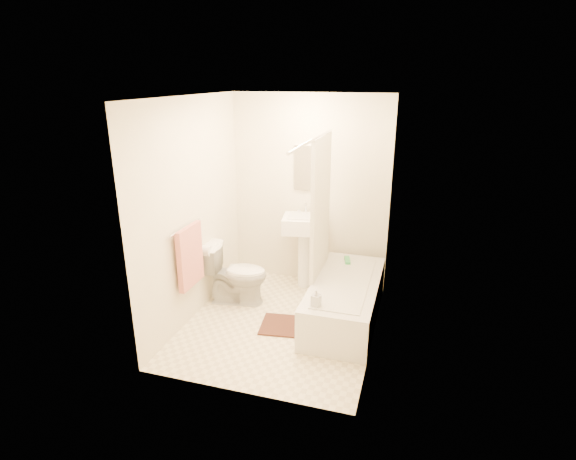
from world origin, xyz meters
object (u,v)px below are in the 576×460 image
(toilet, at_px, (236,274))
(bathtub, at_px, (345,300))
(sink, at_px, (304,249))
(soap_bottle, at_px, (316,298))
(bath_mat, at_px, (289,326))

(toilet, height_order, bathtub, toilet)
(toilet, xyz_separation_m, bathtub, (1.31, -0.03, -0.13))
(sink, bearing_deg, bathtub, -55.58)
(soap_bottle, bearing_deg, toilet, 149.39)
(sink, bearing_deg, soap_bottle, -80.34)
(bathtub, height_order, soap_bottle, soap_bottle)
(sink, relative_size, soap_bottle, 5.74)
(sink, bearing_deg, toilet, -146.71)
(toilet, height_order, sink, sink)
(bathtub, xyz_separation_m, bath_mat, (-0.55, -0.35, -0.22))
(bath_mat, relative_size, soap_bottle, 3.31)
(bathtub, distance_m, soap_bottle, 0.73)
(toilet, xyz_separation_m, sink, (0.67, 0.63, 0.16))
(bathtub, bearing_deg, bath_mat, -147.36)
(toilet, relative_size, bath_mat, 1.23)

